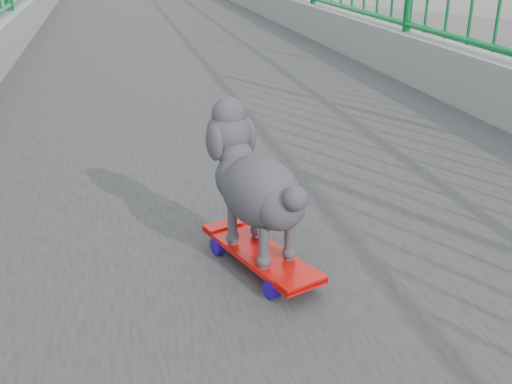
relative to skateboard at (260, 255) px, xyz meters
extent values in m
cube|color=#2D2D2F|center=(0.20, 0.38, -0.29)|extent=(3.00, 24.00, 0.50)
cube|color=slate|center=(0.20, 9.38, -3.79)|extent=(1.20, 1.20, 6.50)
cube|color=red|center=(0.00, 0.00, 0.01)|extent=(0.27, 0.47, 0.01)
cube|color=#99999E|center=(0.05, -0.14, -0.01)|extent=(0.09, 0.05, 0.02)
cylinder|color=#1D0694|center=(-0.01, -0.15, -0.02)|extent=(0.04, 0.06, 0.05)
sphere|color=yellow|center=(-0.01, -0.15, -0.02)|extent=(0.02, 0.02, 0.02)
cylinder|color=#1D0694|center=(0.10, -0.12, -0.02)|extent=(0.04, 0.06, 0.05)
sphere|color=yellow|center=(0.10, -0.12, -0.02)|extent=(0.02, 0.02, 0.02)
cube|color=#99999E|center=(-0.05, 0.14, -0.01)|extent=(0.09, 0.05, 0.02)
cylinder|color=#1D0694|center=(-0.10, 0.12, -0.02)|extent=(0.04, 0.06, 0.05)
sphere|color=yellow|center=(-0.10, 0.12, -0.02)|extent=(0.02, 0.02, 0.02)
cylinder|color=#1D0694|center=(0.01, 0.15, -0.02)|extent=(0.04, 0.06, 0.05)
sphere|color=yellow|center=(0.01, 0.15, -0.02)|extent=(0.02, 0.02, 0.02)
ellipsoid|color=#302D33|center=(0.00, 0.00, 0.20)|extent=(0.27, 0.33, 0.20)
sphere|color=#302D33|center=(-0.05, 0.15, 0.32)|extent=(0.13, 0.13, 0.13)
sphere|color=black|center=(-0.08, 0.23, 0.31)|extent=(0.02, 0.02, 0.02)
sphere|color=#302D33|center=(0.05, -0.15, 0.23)|extent=(0.07, 0.07, 0.07)
cylinder|color=#302D33|center=(-0.07, 0.06, 0.08)|extent=(0.03, 0.03, 0.12)
cylinder|color=#302D33|center=(0.01, 0.09, 0.08)|extent=(0.03, 0.03, 0.12)
cylinder|color=#302D33|center=(-0.01, -0.09, 0.08)|extent=(0.03, 0.03, 0.12)
cylinder|color=#302D33|center=(0.07, -0.06, 0.08)|extent=(0.03, 0.03, 0.12)
camera|label=1|loc=(-0.36, -1.46, 0.83)|focal=42.00mm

